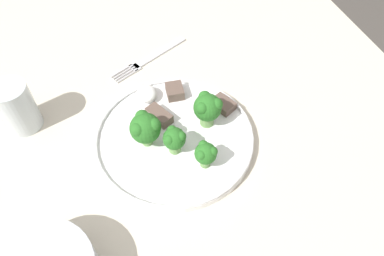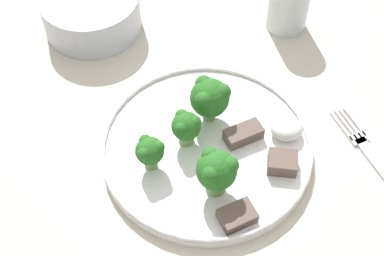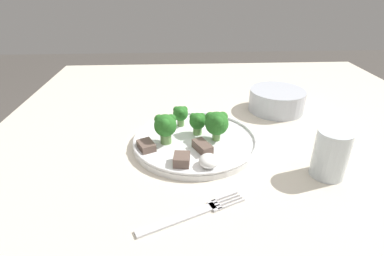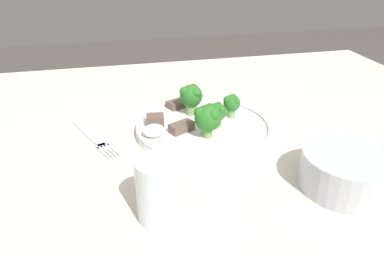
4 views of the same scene
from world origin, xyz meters
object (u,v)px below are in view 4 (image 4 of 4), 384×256
at_px(cream_bowl, 349,172).
at_px(dinner_plate, 203,127).
at_px(fork, 93,138).
at_px(drinking_glass, 159,193).

bearing_deg(cream_bowl, dinner_plate, -53.47).
xyz_separation_m(fork, cream_bowl, (-0.39, 0.25, 0.03)).
bearing_deg(fork, dinner_plate, 175.13).
relative_size(fork, drinking_glass, 1.91).
bearing_deg(cream_bowl, fork, -32.82).
height_order(dinner_plate, cream_bowl, cream_bowl).
xyz_separation_m(dinner_plate, drinking_glass, (0.12, 0.24, 0.03)).
relative_size(cream_bowl, drinking_glass, 1.60).
relative_size(dinner_plate, fork, 1.53).
bearing_deg(dinner_plate, cream_bowl, 126.53).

